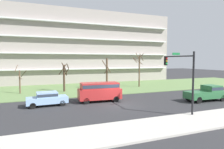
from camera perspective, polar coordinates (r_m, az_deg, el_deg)
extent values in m
plane|color=#2D2D30|center=(22.65, 2.10, -8.84)|extent=(160.00, 160.00, 0.00)
cube|color=#BCB7AD|center=(15.90, 14.12, -14.36)|extent=(80.00, 4.00, 0.15)
cube|color=#66844C|center=(35.70, -6.97, -4.01)|extent=(80.00, 16.00, 0.08)
cube|color=#9E938C|center=(49.73, -11.34, 7.60)|extent=(46.33, 13.24, 16.30)
cube|color=silver|center=(42.73, -9.56, 1.64)|extent=(44.47, 0.90, 0.24)
cube|color=silver|center=(42.72, -9.61, 6.01)|extent=(44.47, 0.90, 0.24)
cube|color=silver|center=(42.95, -9.66, 10.36)|extent=(44.47, 0.90, 0.24)
cube|color=silver|center=(43.43, -9.72, 14.64)|extent=(44.47, 0.90, 0.24)
cylinder|color=brown|center=(32.64, -25.32, -2.04)|extent=(0.22, 0.22, 3.59)
cylinder|color=brown|center=(32.92, -24.40, 0.24)|extent=(0.94, 1.19, 1.10)
cylinder|color=brown|center=(32.68, -26.20, 1.63)|extent=(0.42, 0.98, 1.07)
cylinder|color=brown|center=(32.33, -25.26, -0.72)|extent=(0.58, 0.27, 0.70)
cylinder|color=#423023|center=(32.38, -13.82, -1.09)|extent=(0.33, 0.33, 4.40)
cylinder|color=#423023|center=(32.13, -12.83, 2.47)|extent=(0.60, 1.25, 0.83)
cylinder|color=#423023|center=(32.09, -14.15, 2.75)|extent=(0.49, 0.53, 0.76)
cylinder|color=#423023|center=(32.20, -13.27, 0.73)|extent=(0.48, 0.79, 1.23)
cylinder|color=#423023|center=(32.65, -13.14, 0.66)|extent=(0.75, 1.06, 1.29)
cylinder|color=#423023|center=(32.85, -14.26, 1.41)|extent=(1.34, 0.47, 1.73)
cylinder|color=brown|center=(34.19, -1.50, 0.19)|extent=(0.34, 0.34, 5.46)
cylinder|color=brown|center=(33.75, -1.12, 1.85)|extent=(1.04, 0.33, 1.54)
cylinder|color=brown|center=(34.47, -1.75, 0.89)|extent=(0.80, 0.24, 0.74)
cylinder|color=brown|center=(33.80, -2.33, 3.28)|extent=(0.42, 1.26, 1.06)
cylinder|color=brown|center=(37.40, 7.97, 0.92)|extent=(0.26, 0.26, 6.01)
cylinder|color=brown|center=(37.85, 8.45, 5.37)|extent=(0.72, 1.12, 1.00)
cylinder|color=brown|center=(37.07, 7.43, 5.31)|extent=(0.25, 1.04, 1.38)
cylinder|color=brown|center=(36.48, 7.55, 3.96)|extent=(1.36, 1.48, 1.30)
cylinder|color=brown|center=(36.95, 6.73, 4.17)|extent=(0.23, 1.88, 0.96)
cylinder|color=brown|center=(37.00, 8.64, 4.96)|extent=(1.14, 0.50, 1.43)
cube|color=#8CB2E0|center=(23.17, -18.39, -7.06)|extent=(4.48, 2.01, 0.70)
cube|color=#8CB2E0|center=(23.06, -18.43, -5.54)|extent=(2.28, 1.76, 0.55)
cube|color=#2D3847|center=(23.06, -18.43, -5.54)|extent=(2.24, 1.80, 0.30)
cylinder|color=black|center=(22.37, -22.13, -8.47)|extent=(0.65, 0.25, 0.64)
cylinder|color=black|center=(23.91, -22.28, -7.67)|extent=(0.65, 0.25, 0.64)
cylinder|color=black|center=(22.68, -14.25, -8.12)|extent=(0.65, 0.25, 0.64)
cylinder|color=black|center=(24.20, -14.91, -7.36)|extent=(0.65, 0.25, 0.64)
cube|color=#B22828|center=(24.22, -3.62, -5.62)|extent=(5.31, 2.30, 1.25)
cube|color=#B22828|center=(24.07, -3.63, -3.27)|extent=(4.70, 2.11, 0.75)
cube|color=#2D3847|center=(24.07, -3.63, -3.27)|extent=(4.61, 2.14, 0.41)
cylinder|color=black|center=(23.09, -7.47, -7.71)|extent=(0.73, 0.26, 0.72)
cylinder|color=black|center=(24.81, -8.24, -6.89)|extent=(0.73, 0.26, 0.72)
cylinder|color=black|center=(24.02, 1.16, -7.21)|extent=(0.73, 0.26, 0.72)
cylinder|color=black|center=(25.67, -0.16, -6.47)|extent=(0.73, 0.26, 0.72)
cube|color=#2D6B3D|center=(27.27, 25.67, -5.26)|extent=(5.47, 2.20, 0.85)
cube|color=#2D6B3D|center=(27.80, 27.04, -3.52)|extent=(1.87, 1.90, 0.70)
cube|color=#2D3847|center=(27.80, 27.04, -3.52)|extent=(1.83, 1.94, 0.38)
cylinder|color=black|center=(29.29, 27.03, -5.52)|extent=(0.81, 0.25, 0.80)
cylinder|color=black|center=(28.12, 29.68, -6.00)|extent=(0.81, 0.25, 0.80)
cylinder|color=black|center=(26.70, 21.40, -6.26)|extent=(0.81, 0.25, 0.80)
cylinder|color=black|center=(25.41, 24.04, -6.85)|extent=(0.81, 0.25, 0.80)
cylinder|color=black|center=(19.13, 22.60, -2.60)|extent=(0.18, 0.18, 5.90)
cylinder|color=black|center=(20.63, 18.58, 5.06)|extent=(0.12, 4.34, 0.12)
cube|color=black|center=(22.09, 15.42, 3.76)|extent=(0.28, 0.28, 0.90)
sphere|color=red|center=(21.97, 15.67, 4.53)|extent=(0.20, 0.20, 0.20)
sphere|color=#F2A519|center=(21.97, 15.66, 3.80)|extent=(0.20, 0.20, 0.20)
sphere|color=green|center=(21.97, 15.65, 3.07)|extent=(0.20, 0.20, 0.20)
cube|color=#197238|center=(20.80, 18.21, 5.75)|extent=(0.90, 0.04, 0.24)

